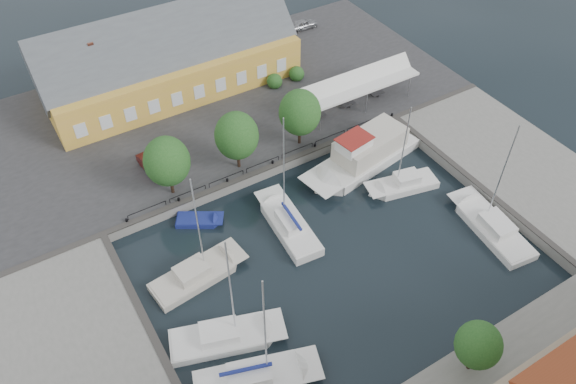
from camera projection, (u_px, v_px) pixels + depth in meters
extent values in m
plane|color=black|center=(323.00, 245.00, 49.41)|extent=(140.00, 140.00, 0.00)
cube|color=#2D2D30|center=(210.00, 108.00, 63.06)|extent=(56.00, 26.00, 1.00)
cube|color=slate|center=(81.00, 383.00, 39.72)|extent=(12.00, 24.00, 1.00)
cube|color=slate|center=(518.00, 167.00, 55.95)|extent=(12.00, 24.00, 1.00)
cube|color=#383533|center=(265.00, 169.00, 54.93)|extent=(56.00, 0.60, 0.12)
cube|color=#383533|center=(156.00, 341.00, 41.43)|extent=(0.60, 24.00, 0.12)
cube|color=#383533|center=(477.00, 183.00, 53.46)|extent=(0.60, 24.00, 0.12)
cylinder|color=black|center=(127.00, 221.00, 49.85)|extent=(0.24, 0.24, 0.40)
cylinder|color=black|center=(179.00, 200.00, 51.70)|extent=(0.24, 0.24, 0.40)
cylinder|color=black|center=(227.00, 181.00, 53.54)|extent=(0.24, 0.24, 0.40)
cylinder|color=black|center=(273.00, 163.00, 55.38)|extent=(0.24, 0.24, 0.40)
cylinder|color=black|center=(315.00, 146.00, 57.23)|extent=(0.24, 0.24, 0.40)
cylinder|color=black|center=(355.00, 130.00, 59.07)|extent=(0.24, 0.24, 0.40)
cylinder|color=black|center=(392.00, 115.00, 60.92)|extent=(0.24, 0.24, 0.40)
cube|color=gold|center=(172.00, 71.00, 63.43)|extent=(28.00, 10.00, 4.50)
cube|color=#474C51|center=(168.00, 43.00, 60.97)|extent=(28.56, 7.60, 7.60)
cube|color=gold|center=(70.00, 75.00, 63.75)|extent=(6.00, 6.00, 3.50)
cube|color=brown|center=(91.00, 48.00, 56.72)|extent=(0.60, 0.60, 1.20)
cube|color=white|center=(358.00, 84.00, 60.80)|extent=(14.00, 4.00, 0.25)
cylinder|color=silver|center=(320.00, 120.00, 58.44)|extent=(0.10, 0.10, 2.70)
cylinder|color=silver|center=(302.00, 102.00, 60.63)|extent=(0.10, 0.10, 2.70)
cylinder|color=silver|center=(366.00, 102.00, 60.65)|extent=(0.10, 0.10, 2.70)
cylinder|color=silver|center=(347.00, 86.00, 62.84)|extent=(0.10, 0.10, 2.70)
cylinder|color=silver|center=(409.00, 86.00, 62.86)|extent=(0.10, 0.10, 2.70)
cylinder|color=silver|center=(389.00, 71.00, 65.06)|extent=(0.10, 0.10, 2.70)
cylinder|color=black|center=(172.00, 184.00, 51.95)|extent=(0.30, 0.30, 2.10)
ellipsoid|color=#1D4D1B|center=(167.00, 161.00, 49.96)|extent=(4.20, 4.20, 4.83)
cylinder|color=black|center=(239.00, 158.00, 54.53)|extent=(0.30, 0.30, 2.10)
ellipsoid|color=#1D4D1B|center=(237.00, 136.00, 52.54)|extent=(4.20, 4.20, 4.83)
cylinder|color=black|center=(299.00, 135.00, 57.12)|extent=(0.30, 0.30, 2.10)
ellipsoid|color=#1D4D1B|center=(300.00, 112.00, 55.12)|extent=(4.20, 4.20, 4.83)
imported|color=#9A9CA1|center=(303.00, 24.00, 74.35)|extent=(3.96, 1.61, 1.34)
imported|color=#4E1212|center=(152.00, 165.00, 54.36)|extent=(1.86, 4.26, 1.36)
cube|color=white|center=(291.00, 231.00, 50.35)|extent=(3.30, 7.48, 1.50)
cube|color=white|center=(287.00, 219.00, 50.37)|extent=(3.30, 8.92, 0.08)
cube|color=white|center=(291.00, 221.00, 49.58)|extent=(2.08, 3.05, 0.90)
cylinder|color=silver|center=(284.00, 170.00, 46.91)|extent=(0.12, 0.12, 10.93)
cube|color=navy|center=(291.00, 216.00, 48.94)|extent=(0.51, 3.65, 0.22)
cube|color=white|center=(368.00, 159.00, 57.39)|extent=(11.53, 5.93, 1.80)
cube|color=white|center=(360.00, 158.00, 56.09)|extent=(13.67, 6.14, 0.08)
cube|color=beige|center=(370.00, 144.00, 55.99)|extent=(8.04, 4.74, 2.20)
cube|color=white|center=(354.00, 144.00, 53.85)|extent=(3.36, 2.75, 1.20)
cube|color=maroon|center=(355.00, 139.00, 53.39)|extent=(3.66, 2.92, 0.10)
cube|color=white|center=(407.00, 186.00, 54.65)|extent=(6.17, 3.63, 1.30)
cube|color=white|center=(401.00, 183.00, 54.00)|extent=(7.28, 3.78, 0.08)
cube|color=white|center=(407.00, 178.00, 53.81)|extent=(2.62, 2.12, 0.90)
cylinder|color=silver|center=(404.00, 148.00, 50.76)|extent=(0.12, 0.12, 9.03)
cube|color=white|center=(495.00, 234.00, 50.22)|extent=(3.88, 7.87, 1.30)
cube|color=white|center=(490.00, 222.00, 50.35)|extent=(3.94, 9.37, 0.08)
cube|color=white|center=(497.00, 224.00, 49.54)|extent=(2.39, 3.25, 0.90)
cylinder|color=silver|center=(502.00, 175.00, 47.03)|extent=(0.12, 0.12, 10.58)
cube|color=beige|center=(192.00, 280.00, 46.63)|extent=(7.05, 3.71, 1.30)
cube|color=beige|center=(200.00, 270.00, 46.51)|extent=(8.37, 3.75, 0.08)
cube|color=beige|center=(192.00, 271.00, 45.89)|extent=(2.92, 2.30, 0.90)
cylinder|color=silver|center=(198.00, 227.00, 43.21)|extent=(0.12, 0.12, 10.12)
cube|color=white|center=(218.00, 341.00, 42.58)|extent=(7.69, 4.98, 1.30)
cube|color=white|center=(229.00, 334.00, 42.24)|extent=(9.01, 5.31, 0.08)
cube|color=white|center=(219.00, 333.00, 41.80)|extent=(3.33, 2.76, 0.90)
cylinder|color=silver|center=(231.00, 292.00, 38.63)|extent=(0.12, 0.12, 10.60)
cube|color=white|center=(247.00, 382.00, 40.21)|extent=(7.99, 5.00, 1.30)
cube|color=white|center=(260.00, 375.00, 39.88)|extent=(9.38, 5.35, 0.08)
cube|color=white|center=(249.00, 374.00, 39.44)|extent=(3.44, 2.76, 0.90)
cylinder|color=silver|center=(265.00, 332.00, 36.14)|extent=(0.12, 0.12, 10.99)
cube|color=navy|center=(246.00, 369.00, 38.88)|extent=(3.63, 1.35, 0.22)
cube|color=navy|center=(196.00, 221.00, 51.33)|extent=(3.89, 3.31, 0.80)
cube|color=navy|center=(200.00, 218.00, 51.02)|extent=(4.46, 3.61, 0.08)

